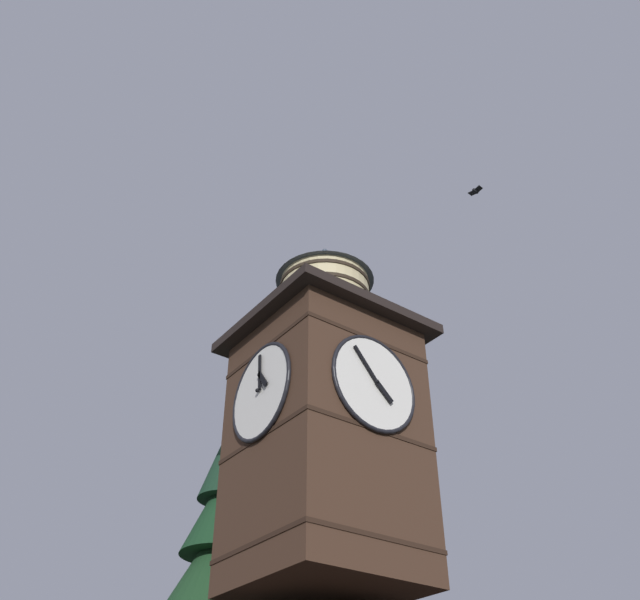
% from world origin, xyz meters
% --- Properties ---
extents(clock_tower, '(4.27, 4.27, 9.27)m').
position_xyz_m(clock_tower, '(2.47, -0.36, 10.03)').
color(clock_tower, '#422B1E').
rests_on(clock_tower, building_main).
extents(flying_bird_low, '(0.28, 0.48, 0.15)m').
position_xyz_m(flying_bird_low, '(-2.01, 1.71, 18.47)').
color(flying_bird_low, black).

